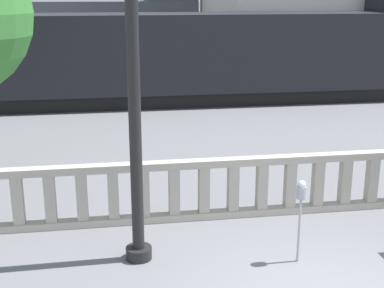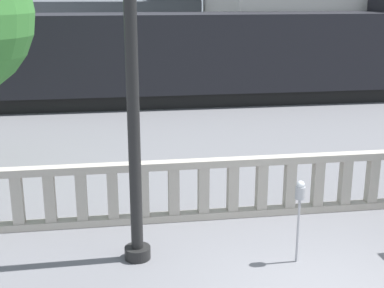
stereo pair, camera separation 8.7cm
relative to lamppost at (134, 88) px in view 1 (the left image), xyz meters
The scene contains 5 objects.
balustrade 3.65m from the lamppost, 29.68° to the left, with size 14.75×0.24×1.19m.
lamppost is the anchor object (origin of this frame).
parking_meter 3.13m from the lamppost, 11.19° to the right, with size 0.16×0.16×1.40m.
train_near 13.02m from the lamppost, 73.12° to the left, with size 19.49×2.68×4.02m.
train_far 23.57m from the lamppost, 100.99° to the left, with size 18.85×2.76×4.27m.
Camera 1 is at (-2.89, -6.17, 4.27)m, focal length 50.00 mm.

